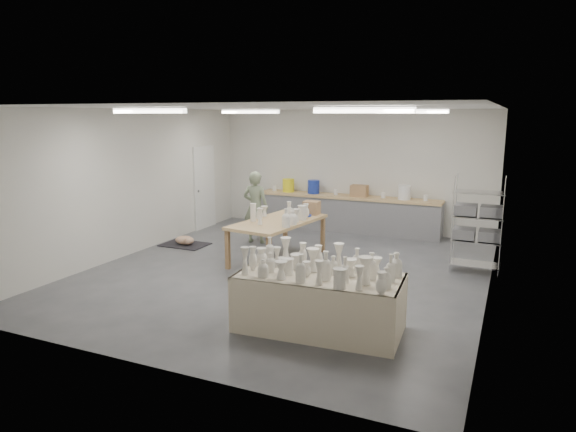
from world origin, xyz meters
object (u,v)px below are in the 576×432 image
at_px(drying_table, 319,299).
at_px(potter, 256,207).
at_px(red_stool, 261,229).
at_px(work_table, 283,220).

bearing_deg(drying_table, potter, 123.85).
distance_m(potter, red_stool, 0.62).
height_order(drying_table, work_table, work_table).
bearing_deg(work_table, red_stool, 140.11).
relative_size(drying_table, work_table, 0.98).
xyz_separation_m(drying_table, potter, (-3.03, 3.97, 0.38)).
height_order(work_table, potter, potter).
height_order(work_table, red_stool, work_table).
bearing_deg(red_stool, potter, -90.00).
distance_m(work_table, red_stool, 1.82).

